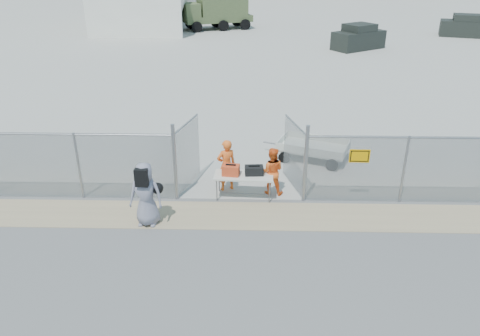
{
  "coord_description": "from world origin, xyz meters",
  "views": [
    {
      "loc": [
        0.34,
        -10.97,
        7.21
      ],
      "look_at": [
        0.0,
        2.0,
        1.1
      ],
      "focal_mm": 35.0,
      "sensor_mm": 36.0,
      "label": 1
    }
  ],
  "objects_px": {
    "folding_table": "(244,186)",
    "security_worker_left": "(226,165)",
    "security_worker_right": "(272,171)",
    "visitor": "(146,194)",
    "utility_trailer": "(313,150)"
  },
  "relations": [
    {
      "from": "security_worker_left",
      "to": "utility_trailer",
      "type": "distance_m",
      "value": 4.03
    },
    {
      "from": "folding_table",
      "to": "utility_trailer",
      "type": "bearing_deg",
      "value": 53.32
    },
    {
      "from": "security_worker_left",
      "to": "security_worker_right",
      "type": "xyz_separation_m",
      "value": [
        1.46,
        -0.22,
        -0.08
      ]
    },
    {
      "from": "folding_table",
      "to": "security_worker_left",
      "type": "xyz_separation_m",
      "value": [
        -0.57,
        0.5,
        0.48
      ]
    },
    {
      "from": "security_worker_right",
      "to": "utility_trailer",
      "type": "relative_size",
      "value": 0.49
    },
    {
      "from": "folding_table",
      "to": "security_worker_left",
      "type": "distance_m",
      "value": 0.9
    },
    {
      "from": "folding_table",
      "to": "security_worker_right",
      "type": "relative_size",
      "value": 1.17
    },
    {
      "from": "visitor",
      "to": "security_worker_right",
      "type": "bearing_deg",
      "value": 32.45
    },
    {
      "from": "security_worker_right",
      "to": "utility_trailer",
      "type": "bearing_deg",
      "value": -113.53
    },
    {
      "from": "security_worker_right",
      "to": "visitor",
      "type": "relative_size",
      "value": 0.83
    },
    {
      "from": "visitor",
      "to": "utility_trailer",
      "type": "relative_size",
      "value": 0.59
    },
    {
      "from": "security_worker_left",
      "to": "utility_trailer",
      "type": "xyz_separation_m",
      "value": [
        3.11,
        2.51,
        -0.48
      ]
    },
    {
      "from": "folding_table",
      "to": "visitor",
      "type": "bearing_deg",
      "value": -145.28
    },
    {
      "from": "folding_table",
      "to": "security_worker_left",
      "type": "height_order",
      "value": "security_worker_left"
    },
    {
      "from": "security_worker_left",
      "to": "visitor",
      "type": "distance_m",
      "value": 3.05
    }
  ]
}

